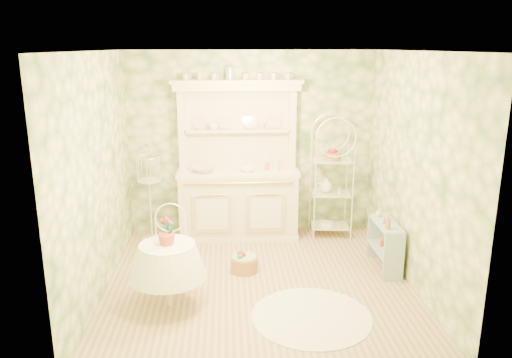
{
  "coord_description": "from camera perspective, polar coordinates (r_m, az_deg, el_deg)",
  "views": [
    {
      "loc": [
        -0.36,
        -5.48,
        2.75
      ],
      "look_at": [
        0.0,
        0.5,
        1.15
      ],
      "focal_mm": 35.0,
      "sensor_mm": 36.0,
      "label": 1
    }
  ],
  "objects": [
    {
      "name": "wall_back",
      "position": [
        7.42,
        -0.6,
        4.09
      ],
      "size": [
        3.6,
        3.6,
        0.0
      ],
      "primitive_type": "plane",
      "color": "#F5F2BC",
      "rests_on": "floor"
    },
    {
      "name": "cafe_chair",
      "position": [
        5.81,
        -9.75,
        -9.16
      ],
      "size": [
        0.37,
        0.37,
        0.79
      ],
      "primitive_type": "cube",
      "rotation": [
        0.0,
        0.0,
        0.03
      ],
      "color": "white",
      "rests_on": "floor"
    },
    {
      "name": "round_table",
      "position": [
        5.58,
        -9.95,
        -11.11
      ],
      "size": [
        0.62,
        0.62,
        0.64
      ],
      "primitive_type": "cylinder",
      "rotation": [
        0.0,
        0.0,
        -0.08
      ],
      "color": "white",
      "rests_on": "floor"
    },
    {
      "name": "ceiling",
      "position": [
        5.49,
        0.32,
        14.43
      ],
      "size": [
        3.6,
        3.6,
        0.0
      ],
      "primitive_type": "plane",
      "color": "white",
      "rests_on": "floor"
    },
    {
      "name": "cup_right",
      "position": [
        7.27,
        0.63,
        5.93
      ],
      "size": [
        0.13,
        0.13,
        0.1
      ],
      "primitive_type": "imported",
      "rotation": [
        0.0,
        0.0,
        0.25
      ],
      "color": "white",
      "rests_on": "kitchen_dresser"
    },
    {
      "name": "bottle_blue",
      "position": [
        6.41,
        14.4,
        -4.62
      ],
      "size": [
        0.05,
        0.05,
        0.1
      ],
      "primitive_type": "imported",
      "rotation": [
        0.0,
        0.0,
        0.12
      ],
      "color": "#8B9DBB",
      "rests_on": "side_shelf"
    },
    {
      "name": "potted_geranium",
      "position": [
        5.4,
        -10.0,
        -5.88
      ],
      "size": [
        0.14,
        0.1,
        0.27
      ],
      "primitive_type": "imported",
      "rotation": [
        0.0,
        0.0,
        0.0
      ],
      "color": "#3F7238",
      "rests_on": "round_table"
    },
    {
      "name": "bottle_glass",
      "position": [
        6.66,
        13.79,
        -3.9
      ],
      "size": [
        0.09,
        0.09,
        0.1
      ],
      "primitive_type": "imported",
      "rotation": [
        0.0,
        0.0,
        -0.2
      ],
      "color": "silver",
      "rests_on": "side_shelf"
    },
    {
      "name": "lace_rug",
      "position": [
        5.46,
        6.34,
        -15.34
      ],
      "size": [
        1.3,
        1.3,
        0.01
      ],
      "primitive_type": "cylinder",
      "rotation": [
        0.0,
        0.0,
        -0.03
      ],
      "color": "white",
      "rests_on": "floor"
    },
    {
      "name": "side_shelf",
      "position": [
        6.57,
        14.51,
        -7.48
      ],
      "size": [
        0.31,
        0.71,
        0.59
      ],
      "primitive_type": "cube",
      "rotation": [
        0.0,
        0.0,
        -0.07
      ],
      "color": "#9FB5C5",
      "rests_on": "floor"
    },
    {
      "name": "bowl_floral",
      "position": [
        7.14,
        -5.97,
        0.83
      ],
      "size": [
        0.38,
        0.38,
        0.07
      ],
      "primitive_type": "imported",
      "rotation": [
        0.0,
        0.0,
        -0.32
      ],
      "color": "white",
      "rests_on": "kitchen_dresser"
    },
    {
      "name": "floor",
      "position": [
        6.14,
        0.29,
        -11.65
      ],
      "size": [
        3.6,
        3.6,
        0.0
      ],
      "primitive_type": "plane",
      "color": "tan",
      "rests_on": "ground"
    },
    {
      "name": "wall_left",
      "position": [
        5.84,
        -17.62,
        0.36
      ],
      "size": [
        3.6,
        3.6,
        0.0
      ],
      "primitive_type": "plane",
      "color": "#F5F2BC",
      "rests_on": "floor"
    },
    {
      "name": "wall_right",
      "position": [
        6.05,
        17.57,
        0.87
      ],
      "size": [
        3.6,
        3.6,
        0.0
      ],
      "primitive_type": "plane",
      "color": "#F5F2BC",
      "rests_on": "floor"
    },
    {
      "name": "kitchen_dresser",
      "position": [
        7.18,
        -2.08,
        2.04
      ],
      "size": [
        1.87,
        0.61,
        2.29
      ],
      "primitive_type": "cube",
      "color": "#FCE9CE",
      "rests_on": "floor"
    },
    {
      "name": "wall_front",
      "position": [
        3.95,
        2.01,
        -5.81
      ],
      "size": [
        3.6,
        3.6,
        0.0
      ],
      "primitive_type": "plane",
      "color": "#F5F2BC",
      "rests_on": "floor"
    },
    {
      "name": "cup_left",
      "position": [
        7.25,
        -4.93,
        5.86
      ],
      "size": [
        0.15,
        0.15,
        0.11
      ],
      "primitive_type": "imported",
      "rotation": [
        0.0,
        0.0,
        0.12
      ],
      "color": "white",
      "rests_on": "kitchen_dresser"
    },
    {
      "name": "bowl_white",
      "position": [
        7.14,
        -1.02,
        0.9
      ],
      "size": [
        0.26,
        0.26,
        0.07
      ],
      "primitive_type": "imported",
      "rotation": [
        0.0,
        0.0,
        -0.25
      ],
      "color": "white",
      "rests_on": "kitchen_dresser"
    },
    {
      "name": "bakers_rack",
      "position": [
        7.38,
        8.61,
        -0.21
      ],
      "size": [
        0.56,
        0.43,
        1.68
      ],
      "primitive_type": "cube",
      "rotation": [
        0.0,
        0.0,
        -0.11
      ],
      "color": "white",
      "rests_on": "floor"
    },
    {
      "name": "bottle_amber",
      "position": [
        6.23,
        14.86,
        -4.94
      ],
      "size": [
        0.08,
        0.08,
        0.18
      ],
      "primitive_type": "imported",
      "rotation": [
        0.0,
        0.0,
        0.23
      ],
      "color": "#CC673B",
      "rests_on": "side_shelf"
    },
    {
      "name": "floor_basket",
      "position": [
        6.37,
        -1.34,
        -9.69
      ],
      "size": [
        0.37,
        0.37,
        0.19
      ],
      "primitive_type": "cylinder",
      "rotation": [
        0.0,
        0.0,
        0.37
      ],
      "color": "#AE7945",
      "rests_on": "floor"
    },
    {
      "name": "birdcage_stand",
      "position": [
        7.27,
        -12.04,
        -1.76
      ],
      "size": [
        0.35,
        0.35,
        1.4
      ],
      "primitive_type": "cube",
      "rotation": [
        0.0,
        0.0,
        -0.07
      ],
      "color": "white",
      "rests_on": "floor"
    }
  ]
}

